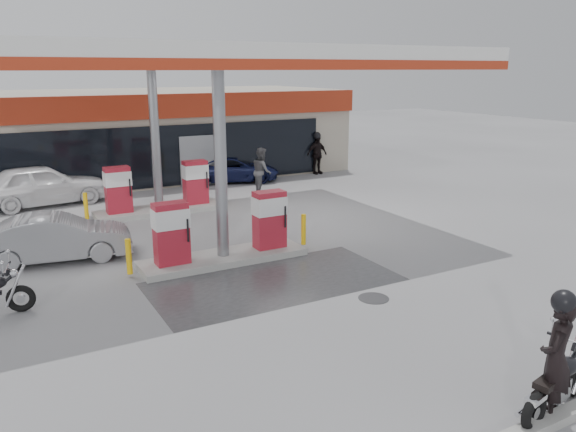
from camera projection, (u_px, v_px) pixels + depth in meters
name	position (u px, v px, depth m)	size (l,w,h in m)	color
ground	(256.00, 285.00, 13.45)	(90.00, 90.00, 0.00)	gray
wet_patch	(274.00, 282.00, 13.68)	(6.00, 3.00, 0.00)	#4C4C4F
drain_cover	(374.00, 298.00, 12.68)	(0.70, 0.70, 0.01)	#38383A
store_building	(109.00, 135.00, 26.43)	(22.00, 8.22, 4.00)	#B7AE99
canopy	(179.00, 60.00, 16.33)	(16.00, 10.02, 5.51)	silver
pump_island_near	(223.00, 236.00, 14.96)	(5.14, 1.30, 1.78)	#9E9E99
pump_island_far	(158.00, 193.00, 20.04)	(5.14, 1.30, 1.78)	#9E9E99
main_motorcycle	(558.00, 385.00, 8.41)	(1.95, 0.74, 1.01)	black
biker_main	(556.00, 359.00, 8.16)	(0.69, 0.45, 1.90)	black
sedan_white	(42.00, 185.00, 21.08)	(1.87, 4.64, 1.58)	white
attendant	(262.00, 171.00, 22.97)	(0.93, 0.73, 1.92)	#515155
hatchback_silver	(56.00, 238.00, 15.03)	(1.35, 3.86, 1.27)	gray
parked_car_left	(9.00, 178.00, 23.03)	(1.88, 4.63, 1.34)	#A1A5A9
parked_car_right	(233.00, 169.00, 25.63)	(1.90, 4.12, 1.15)	#161C49
biker_walking	(317.00, 154.00, 27.39)	(1.13, 0.47, 1.92)	black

